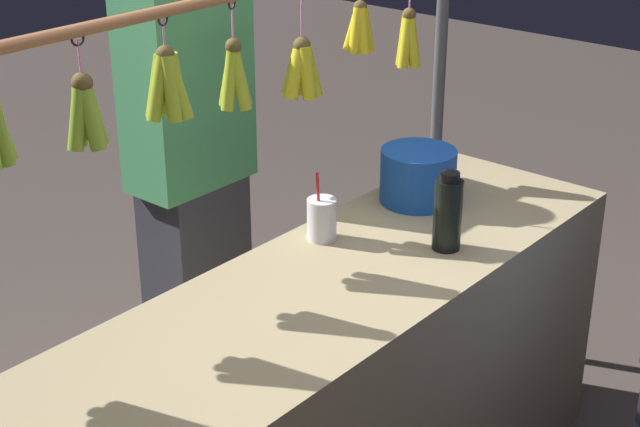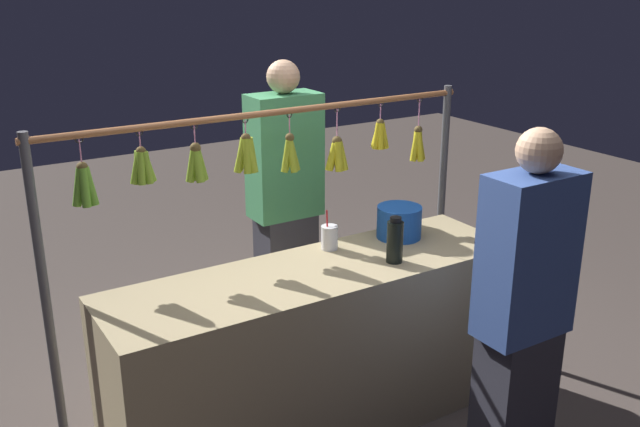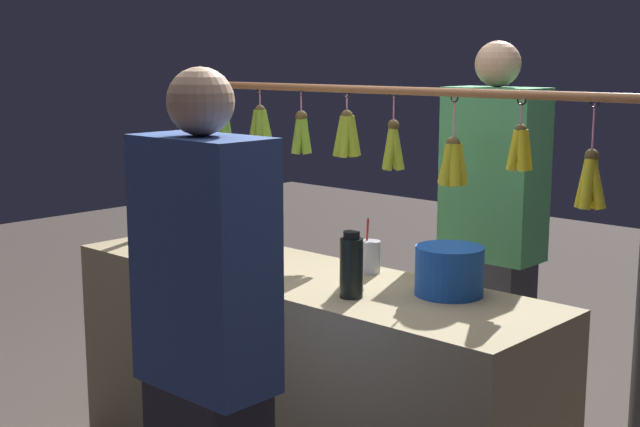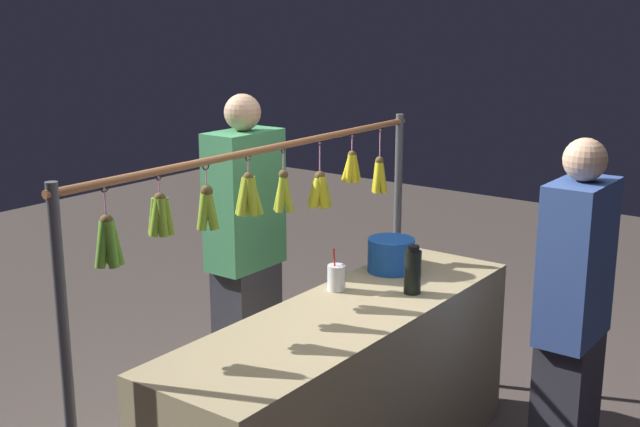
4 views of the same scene
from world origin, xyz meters
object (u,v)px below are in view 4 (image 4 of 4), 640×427
object	(u,v)px
drink_cup	(336,278)
blue_bucket	(391,255)
vendor_person	(246,260)
water_bottle	(413,271)
customer_person	(571,331)

from	to	relation	value
drink_cup	blue_bucket	bearing A→B (deg)	172.35
blue_bucket	drink_cup	bearing A→B (deg)	-7.65
vendor_person	blue_bucket	bearing A→B (deg)	111.29
water_bottle	blue_bucket	size ratio (longest dim) A/B	0.97
blue_bucket	vendor_person	bearing A→B (deg)	-68.71
blue_bucket	drink_cup	world-z (taller)	drink_cup
water_bottle	blue_bucket	bearing A→B (deg)	-131.50
blue_bucket	customer_person	distance (m)	0.99
drink_cup	customer_person	size ratio (longest dim) A/B	0.13
drink_cup	customer_person	world-z (taller)	customer_person
water_bottle	blue_bucket	world-z (taller)	water_bottle
blue_bucket	vendor_person	size ratio (longest dim) A/B	0.14
water_bottle	vendor_person	bearing A→B (deg)	-86.62
drink_cup	vendor_person	size ratio (longest dim) A/B	0.12
water_bottle	customer_person	bearing A→B (deg)	98.30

